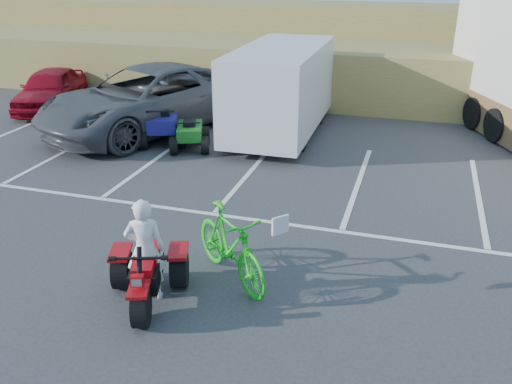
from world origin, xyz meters
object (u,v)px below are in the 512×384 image
(quad_atv_blue, at_px, (165,142))
(cargo_trailer, at_px, (281,88))
(quad_atv_green, at_px, (191,148))
(green_dirt_bike, at_px, (230,246))
(red_trike_atv, at_px, (148,302))
(grey_pickup, at_px, (147,99))
(red_car, at_px, (50,89))
(rider, at_px, (145,250))

(quad_atv_blue, bearing_deg, cargo_trailer, 10.28)
(quad_atv_green, bearing_deg, green_dirt_bike, -81.90)
(red_trike_atv, bearing_deg, quad_atv_green, 88.85)
(cargo_trailer, distance_m, quad_atv_green, 3.26)
(grey_pickup, height_order, red_car, grey_pickup)
(cargo_trailer, xyz_separation_m, quad_atv_blue, (-3.02, -1.78, -1.41))
(rider, bearing_deg, red_car, -66.89)
(red_trike_atv, bearing_deg, green_dirt_bike, 24.78)
(red_car, bearing_deg, cargo_trailer, -20.57)
(rider, relative_size, red_car, 0.41)
(green_dirt_bike, height_order, quad_atv_green, green_dirt_bike)
(red_trike_atv, height_order, red_car, red_car)
(red_trike_atv, xyz_separation_m, cargo_trailer, (-0.25, 9.13, 1.41))
(red_trike_atv, bearing_deg, quad_atv_blue, 94.64)
(red_car, bearing_deg, rider, -64.36)
(cargo_trailer, bearing_deg, red_car, 175.30)
(red_trike_atv, xyz_separation_m, quad_atv_green, (-2.31, 7.04, 0.00))
(quad_atv_green, bearing_deg, red_car, 136.86)
(rider, relative_size, quad_atv_blue, 0.99)
(green_dirt_bike, xyz_separation_m, quad_atv_blue, (-4.30, 6.35, -0.64))
(rider, relative_size, grey_pickup, 0.24)
(rider, bearing_deg, green_dirt_bike, -160.91)
(red_trike_atv, height_order, cargo_trailer, cargo_trailer)
(green_dirt_bike, relative_size, cargo_trailer, 0.38)
(grey_pickup, bearing_deg, quad_atv_green, -9.74)
(rider, bearing_deg, quad_atv_green, -91.17)
(red_trike_atv, relative_size, cargo_trailer, 0.29)
(cargo_trailer, relative_size, quad_atv_blue, 3.27)
(cargo_trailer, bearing_deg, quad_atv_blue, -150.37)
(quad_atv_green, bearing_deg, rider, -92.68)
(cargo_trailer, bearing_deg, grey_pickup, -170.31)
(cargo_trailer, distance_m, quad_atv_blue, 3.78)
(grey_pickup, height_order, quad_atv_blue, grey_pickup)
(grey_pickup, height_order, quad_atv_green, grey_pickup)
(rider, height_order, cargo_trailer, cargo_trailer)
(red_trike_atv, distance_m, rider, 0.86)
(rider, relative_size, quad_atv_green, 1.19)
(quad_atv_blue, relative_size, quad_atv_green, 1.21)
(red_car, xyz_separation_m, quad_atv_green, (6.47, -2.65, -0.70))
(rider, xyz_separation_m, green_dirt_bike, (1.08, 0.86, -0.21))
(red_car, bearing_deg, green_dirt_bike, -58.35)
(red_trike_atv, relative_size, quad_atv_green, 1.16)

